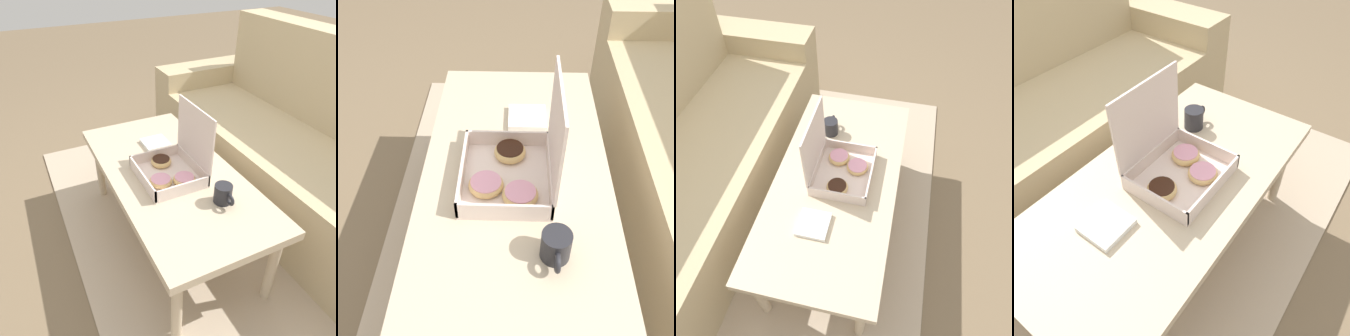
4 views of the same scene
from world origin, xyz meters
TOP-DOWN VIEW (x-y plane):
  - ground_plane at (0.00, 0.00)m, footprint 12.00×12.00m
  - area_rug at (0.00, 0.30)m, footprint 2.38×1.77m
  - coffee_table at (0.00, -0.07)m, footprint 1.18×0.58m
  - pastry_box at (0.04, -0.07)m, footprint 0.31×0.27m
  - coffee_mug at (0.30, 0.03)m, footprint 0.12×0.08m
  - napkin_stack at (-0.26, -0.03)m, footprint 0.13×0.13m

SIDE VIEW (x-z plane):
  - ground_plane at x=0.00m, z-range 0.00..0.00m
  - area_rug at x=0.00m, z-range 0.00..0.01m
  - coffee_table at x=0.00m, z-range 0.18..0.63m
  - napkin_stack at x=-0.26m, z-range 0.45..0.47m
  - coffee_mug at x=0.30m, z-range 0.45..0.54m
  - pastry_box at x=0.04m, z-range 0.35..0.68m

